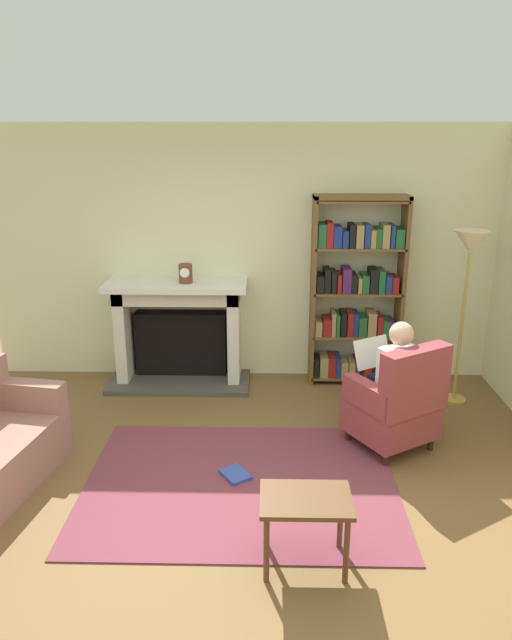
# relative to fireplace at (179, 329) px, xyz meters

# --- Properties ---
(ground) EXTENTS (14.00, 14.00, 0.00)m
(ground) POSITION_rel_fireplace_xyz_m (0.75, -2.30, -0.59)
(ground) COLOR brown
(back_wall) EXTENTS (5.60, 0.10, 2.70)m
(back_wall) POSITION_rel_fireplace_xyz_m (0.75, 0.25, 0.76)
(back_wall) COLOR beige
(back_wall) RESTS_ON ground
(area_rug) EXTENTS (2.40, 1.80, 0.01)m
(area_rug) POSITION_rel_fireplace_xyz_m (0.75, -2.00, -0.59)
(area_rug) COLOR brown
(area_rug) RESTS_ON ground
(fireplace) EXTENTS (1.50, 0.64, 1.13)m
(fireplace) POSITION_rel_fireplace_xyz_m (0.00, 0.00, 0.00)
(fireplace) COLOR #4C4742
(fireplace) RESTS_ON ground
(mantel_clock) EXTENTS (0.14, 0.14, 0.19)m
(mantel_clock) POSITION_rel_fireplace_xyz_m (0.10, -0.10, 0.63)
(mantel_clock) COLOR brown
(mantel_clock) RESTS_ON fireplace
(bookshelf) EXTENTS (0.96, 0.32, 2.00)m
(bookshelf) POSITION_rel_fireplace_xyz_m (1.88, 0.03, 0.38)
(bookshelf) COLOR brown
(bookshelf) RESTS_ON ground
(armchair_reading) EXTENTS (0.87, 0.86, 0.97)m
(armchair_reading) POSITION_rel_fireplace_xyz_m (2.04, -1.43, -0.17)
(armchair_reading) COLOR #331E14
(armchair_reading) RESTS_ON ground
(seated_reader) EXTENTS (0.54, 0.59, 1.14)m
(seated_reader) POSITION_rel_fireplace_xyz_m (1.98, -1.33, 0.03)
(seated_reader) COLOR white
(seated_reader) RESTS_ON ground
(side_table) EXTENTS (0.56, 0.39, 0.49)m
(side_table) POSITION_rel_fireplace_xyz_m (1.19, -2.87, -0.19)
(side_table) COLOR brown
(side_table) RESTS_ON ground
(scattered_books) EXTENTS (0.75, 0.61, 0.04)m
(scattered_books) POSITION_rel_fireplace_xyz_m (1.04, -2.13, -0.57)
(scattered_books) COLOR gold
(scattered_books) RESTS_ON area_rug
(floor_lamp) EXTENTS (0.32, 0.32, 1.73)m
(floor_lamp) POSITION_rel_fireplace_xyz_m (2.84, -0.47, 0.88)
(floor_lamp) COLOR #B7933F
(floor_lamp) RESTS_ON ground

